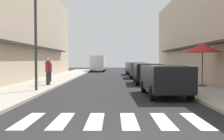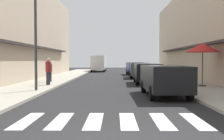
# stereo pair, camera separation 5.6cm
# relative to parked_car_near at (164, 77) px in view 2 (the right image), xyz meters

# --- Properties ---
(ground_plane) EXTENTS (84.85, 84.85, 0.00)m
(ground_plane) POSITION_rel_parked_car_near_xyz_m (-2.45, 7.71, -0.92)
(ground_plane) COLOR #232326
(sidewalk_left) EXTENTS (3.07, 54.00, 0.12)m
(sidewalk_left) POSITION_rel_parked_car_near_xyz_m (-7.48, 7.71, -0.86)
(sidewalk_left) COLOR #ADA899
(sidewalk_left) RESTS_ON ground_plane
(sidewalk_right) EXTENTS (3.07, 54.00, 0.12)m
(sidewalk_right) POSITION_rel_parked_car_near_xyz_m (2.59, 7.71, -0.86)
(sidewalk_right) COLOR #ADA899
(sidewalk_right) RESTS_ON ground_plane
(crosswalk) EXTENTS (5.20, 2.20, 0.01)m
(crosswalk) POSITION_rel_parked_car_near_xyz_m (-2.45, -5.31, -0.92)
(crosswalk) COLOR silver
(crosswalk) RESTS_ON ground_plane
(parked_car_near) EXTENTS (1.88, 4.51, 1.47)m
(parked_car_near) POSITION_rel_parked_car_near_xyz_m (0.00, 0.00, 0.00)
(parked_car_near) COLOR black
(parked_car_near) RESTS_ON ground_plane
(parked_car_mid) EXTENTS (1.88, 4.10, 1.47)m
(parked_car_mid) POSITION_rel_parked_car_near_xyz_m (-0.00, 6.85, -0.00)
(parked_car_mid) COLOR black
(parked_car_mid) RESTS_ON ground_plane
(parked_car_far) EXTENTS (1.92, 4.09, 1.47)m
(parked_car_far) POSITION_rel_parked_car_near_xyz_m (0.00, 13.15, -0.00)
(parked_car_far) COLOR #4C5156
(parked_car_far) RESTS_ON ground_plane
(parked_car_distant) EXTENTS (1.97, 4.24, 1.47)m
(parked_car_distant) POSITION_rel_parked_car_near_xyz_m (0.00, 18.93, -0.00)
(parked_car_distant) COLOR navy
(parked_car_distant) RESTS_ON ground_plane
(delivery_van) EXTENTS (2.11, 5.45, 2.37)m
(delivery_van) POSITION_rel_parked_car_near_xyz_m (-4.75, 28.14, 0.48)
(delivery_van) COLOR silver
(delivery_van) RESTS_ON ground_plane
(street_lamp) EXTENTS (1.19, 0.28, 5.98)m
(street_lamp) POSITION_rel_parked_car_near_xyz_m (-6.34, 1.47, 2.81)
(street_lamp) COLOR #38383D
(street_lamp) RESTS_ON sidewalk_left
(cafe_umbrella) EXTENTS (2.13, 2.13, 2.63)m
(cafe_umbrella) POSITION_rel_parked_car_near_xyz_m (3.04, 3.90, 1.54)
(cafe_umbrella) COLOR #262626
(cafe_umbrella) RESTS_ON sidewalk_right
(pedestrian_walking_near) EXTENTS (0.34, 0.34, 1.55)m
(pedestrian_walking_near) POSITION_rel_parked_car_near_xyz_m (-7.17, 7.30, 0.01)
(pedestrian_walking_near) COLOR #282B33
(pedestrian_walking_near) RESTS_ON sidewalk_left
(pedestrian_walking_far) EXTENTS (0.34, 0.34, 1.74)m
(pedestrian_walking_far) POSITION_rel_parked_car_near_xyz_m (-6.65, 4.65, 0.12)
(pedestrian_walking_far) COLOR #282B33
(pedestrian_walking_far) RESTS_ON sidewalk_left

